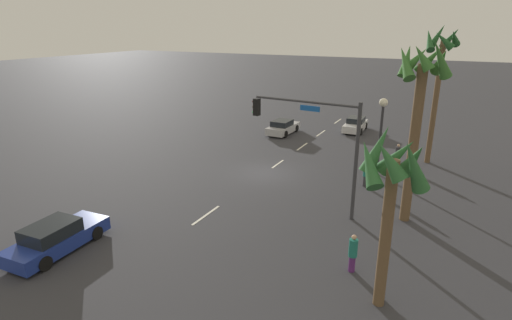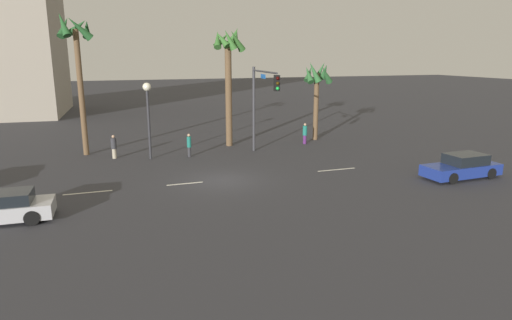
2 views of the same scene
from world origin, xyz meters
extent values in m
plane|color=#333338|center=(0.00, 0.00, 0.00)|extent=(220.00, 220.00, 0.00)
cube|color=silver|center=(-7.26, 0.00, 0.01)|extent=(2.45, 0.14, 0.01)
cube|color=silver|center=(-2.16, 0.00, 0.01)|extent=(2.02, 0.14, 0.01)
cube|color=silver|center=(7.39, 0.00, 0.01)|extent=(2.59, 0.14, 0.01)
cube|color=#B7B7BC|center=(-10.62, -3.20, 0.48)|extent=(4.15, 1.87, 0.65)
cube|color=black|center=(-10.38, -3.21, 1.05)|extent=(2.02, 1.60, 0.50)
cylinder|color=black|center=(-9.38, -4.06, 0.32)|extent=(0.65, 0.24, 0.64)
cylinder|color=black|center=(-9.33, -2.41, 0.32)|extent=(0.65, 0.24, 0.64)
cube|color=navy|center=(13.35, -4.01, 0.48)|extent=(4.71, 1.98, 0.65)
cube|color=black|center=(13.63, -4.00, 1.10)|extent=(2.29, 1.66, 0.59)
cylinder|color=black|center=(11.95, -4.91, 0.32)|extent=(0.65, 0.25, 0.64)
cylinder|color=black|center=(11.88, -3.23, 0.32)|extent=(0.65, 0.25, 0.64)
cylinder|color=black|center=(14.82, -4.78, 0.32)|extent=(0.65, 0.25, 0.64)
cylinder|color=black|center=(14.75, -3.11, 0.32)|extent=(0.65, 0.25, 0.64)
cylinder|color=#38383D|center=(4.33, 7.09, 3.10)|extent=(0.20, 0.20, 6.20)
cylinder|color=#38383D|center=(4.06, 4.17, 5.95)|extent=(0.64, 5.85, 0.12)
cube|color=black|center=(3.80, 1.25, 5.37)|extent=(0.35, 0.35, 0.95)
sphere|color=#360503|center=(3.78, 1.07, 5.67)|extent=(0.20, 0.20, 0.20)
sphere|color=#392605|center=(3.78, 1.07, 5.37)|extent=(0.20, 0.20, 0.20)
sphere|color=green|center=(3.78, 1.07, 5.07)|extent=(0.20, 0.20, 0.20)
cube|color=#1959B2|center=(4.09, 4.46, 5.63)|extent=(0.14, 1.10, 0.28)
cylinder|color=#2D2D33|center=(-3.30, 6.91, 2.33)|extent=(0.18, 0.18, 4.66)
sphere|color=#F2EACC|center=(-3.30, 6.91, 4.94)|extent=(0.56, 0.56, 0.56)
cylinder|color=#333338|center=(-0.63, 6.67, 0.34)|extent=(0.32, 0.32, 0.69)
cylinder|color=#1E7266|center=(-0.63, 6.67, 1.06)|extent=(0.42, 0.42, 0.75)
sphere|color=tan|center=(-0.63, 6.67, 1.54)|extent=(0.20, 0.20, 0.20)
cylinder|color=#B2A58C|center=(-5.66, 7.86, 0.34)|extent=(0.31, 0.31, 0.69)
cylinder|color=#333338|center=(-5.66, 7.86, 1.06)|extent=(0.42, 0.42, 0.75)
sphere|color=tan|center=(-5.66, 7.86, 1.54)|extent=(0.20, 0.20, 0.20)
cylinder|color=#59266B|center=(9.09, 8.29, 0.35)|extent=(0.38, 0.38, 0.70)
cylinder|color=#1E7266|center=(9.09, 8.29, 1.09)|extent=(0.50, 0.50, 0.77)
sphere|color=tan|center=(9.09, 8.29, 1.57)|extent=(0.21, 0.21, 0.21)
cylinder|color=brown|center=(3.11, 9.58, 4.01)|extent=(0.50, 0.50, 8.02)
cone|color=#38702D|center=(3.73, 9.56, 8.31)|extent=(0.60, 1.19, 1.35)
cone|color=#38702D|center=(3.66, 10.31, 8.27)|extent=(1.50, 1.33, 1.85)
cone|color=#38702D|center=(2.85, 10.29, 8.14)|extent=(1.59, 1.04, 1.43)
cone|color=#38702D|center=(2.36, 9.78, 8.16)|extent=(0.91, 1.51, 1.55)
cone|color=#38702D|center=(2.55, 9.17, 8.14)|extent=(1.27, 1.44, 1.39)
cone|color=#38702D|center=(3.02, 8.81, 8.11)|extent=(1.25, 0.69, 1.64)
cone|color=#38702D|center=(3.59, 8.83, 8.06)|extent=(1.67, 1.34, 1.69)
cylinder|color=brown|center=(-7.54, 9.77, 4.37)|extent=(0.39, 0.39, 8.73)
cone|color=#235628|center=(-6.82, 9.83, 8.75)|extent=(0.68, 1.50, 1.40)
cone|color=#235628|center=(-7.38, 10.42, 8.91)|extent=(1.48, 0.88, 1.29)
cone|color=#235628|center=(-8.26, 10.14, 8.87)|extent=(1.15, 1.53, 1.61)
cone|color=#235628|center=(-8.26, 9.31, 9.00)|extent=(1.19, 1.41, 1.77)
cone|color=#235628|center=(-7.26, 8.89, 8.76)|extent=(1.83, 1.07, 1.68)
cylinder|color=brown|center=(10.72, 9.70, 2.77)|extent=(0.41, 0.41, 5.55)
cone|color=#2D6633|center=(11.38, 9.65, 5.70)|extent=(0.65, 1.27, 1.41)
cone|color=#2D6633|center=(11.30, 10.37, 5.61)|extent=(1.34, 1.27, 1.84)
cone|color=#2D6633|center=(10.26, 10.23, 5.50)|extent=(1.34, 1.26, 1.45)
cone|color=#2D6633|center=(9.95, 9.68, 5.46)|extent=(0.59, 1.42, 1.54)
cone|color=#2D6633|center=(10.14, 9.04, 5.66)|extent=(1.33, 1.27, 1.82)
cone|color=#2D6633|center=(11.19, 9.01, 5.45)|extent=(1.62, 1.36, 1.57)
camera|label=1|loc=(23.96, 11.34, 9.69)|focal=28.67mm
camera|label=2|loc=(-6.21, -23.89, 7.02)|focal=31.24mm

